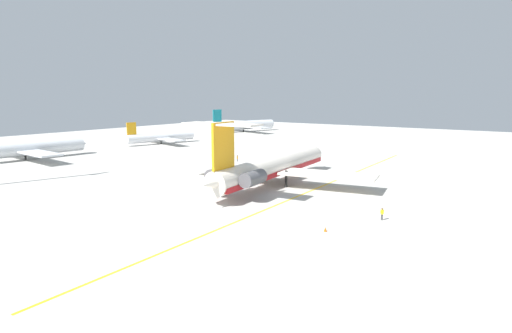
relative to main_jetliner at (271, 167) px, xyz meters
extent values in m
plane|color=#B7B5AD|center=(4.39, -12.55, -3.38)|extent=(297.20, 297.20, 0.00)
cylinder|color=silver|center=(1.19, 0.10, -0.05)|extent=(37.59, 7.19, 3.99)
cone|color=silver|center=(19.81, 1.71, -0.05)|extent=(4.47, 4.17, 3.83)
cone|color=silver|center=(-17.43, -1.51, 0.31)|extent=(6.09, 3.88, 3.39)
cube|color=#B2191E|center=(1.19, 0.10, -0.95)|extent=(36.77, 7.20, 0.88)
cube|color=silver|center=(1.13, 10.44, -0.75)|extent=(6.54, 16.73, 0.40)
cube|color=silver|center=(2.90, -10.09, -0.75)|extent=(9.27, 17.50, 0.40)
cylinder|color=#515156|center=(-11.92, 2.19, 0.25)|extent=(5.17, 2.73, 2.31)
cube|color=silver|center=(-11.86, 1.50, 0.25)|extent=(3.09, 1.53, 0.48)
cylinder|color=#515156|center=(-11.36, -4.20, 0.25)|extent=(5.17, 2.73, 2.31)
cube|color=silver|center=(-11.42, -3.51, 0.25)|extent=(3.09, 1.53, 0.48)
cube|color=orange|center=(-14.95, -1.29, 5.47)|extent=(5.41, 0.86, 7.06)
cube|color=silver|center=(-15.64, 1.86, 8.72)|extent=(4.23, 6.12, 0.28)
cube|color=silver|center=(-15.09, -4.52, 8.72)|extent=(4.23, 6.12, 0.28)
cylinder|color=black|center=(12.57, 1.09, -1.86)|extent=(0.44, 0.44, 3.02)
cylinder|color=black|center=(-0.33, 3.17, -1.86)|extent=(0.44, 0.44, 3.02)
cylinder|color=black|center=(0.22, -3.18, -1.86)|extent=(0.44, 0.44, 3.02)
cylinder|color=silver|center=(-10.46, 67.71, -0.60)|extent=(30.26, 6.12, 3.59)
cone|color=silver|center=(4.52, 66.45, -0.60)|extent=(3.22, 3.65, 3.42)
cube|color=silver|center=(-9.73, 76.34, -0.96)|extent=(6.37, 14.12, 0.43)
cube|color=silver|center=(-11.19, 59.08, -0.96)|extent=(6.37, 14.12, 0.43)
cylinder|color=black|center=(-10.46, 67.71, -2.17)|extent=(0.43, 0.43, 2.42)
cylinder|color=silver|center=(33.88, 66.42, -1.13)|extent=(24.26, 8.65, 2.90)
cone|color=silver|center=(45.66, 63.50, -1.13)|extent=(2.97, 3.25, 2.76)
cube|color=silver|center=(35.56, 73.20, -1.42)|extent=(6.76, 11.77, 0.35)
cube|color=silver|center=(32.20, 59.63, -1.42)|extent=(6.76, 11.77, 0.35)
cube|color=orange|center=(23.89, 68.89, 2.30)|extent=(3.14, 1.04, 3.96)
cylinder|color=black|center=(33.88, 66.42, -2.40)|extent=(0.35, 0.35, 1.95)
cylinder|color=silver|center=(87.56, 71.97, -0.41)|extent=(31.80, 13.43, 3.84)
cone|color=silver|center=(102.88, 67.09, -0.41)|extent=(4.11, 4.43, 3.65)
cube|color=silver|center=(90.38, 80.80, -0.79)|extent=(9.78, 15.68, 0.46)
cube|color=silver|center=(84.75, 63.15, -0.79)|extent=(9.78, 15.68, 0.46)
cube|color=teal|center=(74.58, 76.11, 4.14)|extent=(4.11, 1.64, 5.24)
cylinder|color=black|center=(87.56, 71.97, -2.08)|extent=(0.46, 0.46, 2.59)
cylinder|color=black|center=(12.68, 23.11, -2.94)|extent=(0.11, 0.11, 0.86)
cylinder|color=black|center=(12.63, 23.26, -2.94)|extent=(0.11, 0.11, 0.86)
cylinder|color=orange|center=(12.66, 23.19, -2.17)|extent=(0.29, 0.29, 0.68)
sphere|color=#8C6647|center=(12.66, 23.19, -1.69)|extent=(0.27, 0.27, 0.27)
cylinder|color=orange|center=(12.72, 23.01, -2.14)|extent=(0.08, 0.08, 0.58)
cylinder|color=orange|center=(12.59, 23.37, -2.14)|extent=(0.08, 0.08, 0.58)
cylinder|color=black|center=(-9.82, -23.97, -2.97)|extent=(0.10, 0.10, 0.80)
cylinder|color=black|center=(-9.77, -24.10, -2.97)|extent=(0.10, 0.10, 0.80)
cylinder|color=yellow|center=(-9.80, -24.03, -2.26)|extent=(0.27, 0.27, 0.64)
sphere|color=brown|center=(-9.80, -24.03, -1.81)|extent=(0.25, 0.25, 0.25)
cylinder|color=yellow|center=(-9.87, -23.87, -2.22)|extent=(0.07, 0.07, 0.54)
cylinder|color=yellow|center=(-9.72, -24.19, -2.22)|extent=(0.07, 0.07, 0.54)
cylinder|color=black|center=(17.23, 21.05, -2.95)|extent=(0.11, 0.11, 0.86)
cylinder|color=black|center=(17.37, 21.10, -2.95)|extent=(0.11, 0.11, 0.86)
cylinder|color=orange|center=(17.30, 21.07, -2.18)|extent=(0.29, 0.29, 0.68)
sphere|color=brown|center=(17.30, 21.07, -1.70)|extent=(0.27, 0.27, 0.27)
cylinder|color=orange|center=(17.12, 21.01, -2.14)|extent=(0.08, 0.08, 0.58)
cylinder|color=orange|center=(17.48, 21.14, -2.14)|extent=(0.08, 0.08, 0.58)
cone|color=#EA590F|center=(-18.38, -20.01, -3.10)|extent=(0.40, 0.40, 0.55)
cube|color=gold|center=(1.19, -8.21, -3.37)|extent=(102.25, 2.76, 0.01)
camera|label=1|loc=(-63.36, -41.44, 13.02)|focal=29.62mm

